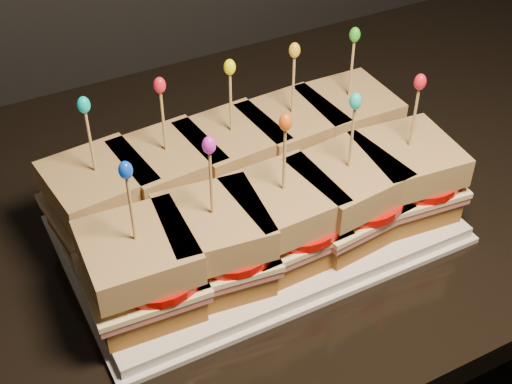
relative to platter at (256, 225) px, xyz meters
name	(u,v)px	position (x,y,z in m)	size (l,w,h in m)	color
platter	(256,225)	(0.00, 0.00, 0.00)	(0.39, 0.24, 0.02)	silver
platter_rim	(256,229)	(0.00, 0.00, -0.01)	(0.40, 0.25, 0.01)	silver
sandwich_0_bread_bot	(105,222)	(-0.15, 0.06, 0.02)	(0.09, 0.09, 0.03)	brown
sandwich_0_ham	(103,210)	(-0.15, 0.06, 0.04)	(0.10, 0.10, 0.01)	#C2655D
sandwich_0_cheese	(102,205)	(-0.15, 0.06, 0.05)	(0.10, 0.10, 0.01)	#FFEDAD
sandwich_0_tomato	(114,199)	(-0.14, 0.05, 0.05)	(0.09, 0.09, 0.01)	#C90A04
sandwich_0_bread_top	(98,183)	(-0.15, 0.06, 0.07)	(0.09, 0.09, 0.03)	brown
sandwich_0_pick	(91,145)	(-0.15, 0.06, 0.12)	(0.00, 0.00, 0.09)	tan
sandwich_0_frill	(84,105)	(-0.15, 0.06, 0.16)	(0.01, 0.01, 0.02)	#04C3B8
sandwich_1_bread_bot	(171,201)	(-0.07, 0.06, 0.02)	(0.09, 0.09, 0.03)	brown
sandwich_1_ham	(170,189)	(-0.07, 0.06, 0.04)	(0.10, 0.10, 0.01)	#C2655D
sandwich_1_cheese	(169,184)	(-0.07, 0.06, 0.05)	(0.10, 0.10, 0.01)	#FFEDAD
sandwich_1_tomato	(182,178)	(-0.06, 0.05, 0.05)	(0.09, 0.09, 0.01)	#C90A04
sandwich_1_bread_top	(167,162)	(-0.07, 0.06, 0.07)	(0.09, 0.09, 0.03)	brown
sandwich_1_pick	(164,125)	(-0.07, 0.06, 0.12)	(0.00, 0.00, 0.09)	tan
sandwich_1_frill	(160,85)	(-0.07, 0.06, 0.16)	(0.01, 0.01, 0.02)	red
sandwich_2_bread_bot	(233,181)	(0.00, 0.06, 0.02)	(0.09, 0.09, 0.03)	brown
sandwich_2_ham	(232,169)	(0.00, 0.06, 0.04)	(0.10, 0.10, 0.01)	#C2655D
sandwich_2_cheese	(232,164)	(0.00, 0.06, 0.05)	(0.10, 0.10, 0.01)	#FFEDAD
sandwich_2_tomato	(244,158)	(0.01, 0.05, 0.05)	(0.09, 0.09, 0.01)	#C90A04
sandwich_2_bread_top	(232,143)	(0.00, 0.06, 0.07)	(0.09, 0.09, 0.03)	brown
sandwich_2_pick	(231,106)	(0.00, 0.06, 0.12)	(0.00, 0.00, 0.09)	tan
sandwich_2_frill	(230,67)	(0.00, 0.06, 0.16)	(0.01, 0.01, 0.02)	#FBFD02
sandwich_3_bread_bot	(290,162)	(0.07, 0.06, 0.02)	(0.09, 0.09, 0.03)	brown
sandwich_3_ham	(291,150)	(0.07, 0.06, 0.04)	(0.10, 0.10, 0.01)	#C2655D
sandwich_3_cheese	(291,145)	(0.07, 0.06, 0.05)	(0.10, 0.10, 0.01)	#FFEDAD
sandwich_3_tomato	(303,140)	(0.09, 0.05, 0.05)	(0.09, 0.09, 0.01)	#C90A04
sandwich_3_bread_top	(292,125)	(0.07, 0.06, 0.07)	(0.09, 0.09, 0.03)	brown
sandwich_3_pick	(293,88)	(0.07, 0.06, 0.12)	(0.00, 0.00, 0.09)	tan
sandwich_3_frill	(295,50)	(0.07, 0.06, 0.16)	(0.01, 0.01, 0.02)	yellow
sandwich_4_bread_bot	(344,145)	(0.15, 0.06, 0.02)	(0.09, 0.09, 0.03)	brown
sandwich_4_ham	(345,133)	(0.15, 0.06, 0.04)	(0.10, 0.10, 0.01)	#C2655D
sandwich_4_cheese	(346,128)	(0.15, 0.06, 0.05)	(0.10, 0.10, 0.01)	#FFEDAD
sandwich_4_tomato	(358,123)	(0.16, 0.05, 0.05)	(0.09, 0.09, 0.01)	#C90A04
sandwich_4_bread_top	(348,108)	(0.15, 0.06, 0.07)	(0.09, 0.09, 0.03)	brown
sandwich_4_pick	(351,72)	(0.15, 0.06, 0.12)	(0.00, 0.00, 0.09)	tan
sandwich_4_frill	(355,35)	(0.15, 0.06, 0.16)	(0.01, 0.01, 0.02)	green
sandwich_5_bread_bot	(143,292)	(-0.15, -0.06, 0.02)	(0.09, 0.09, 0.03)	brown
sandwich_5_ham	(141,280)	(-0.15, -0.06, 0.04)	(0.10, 0.10, 0.01)	#C2655D
sandwich_5_cheese	(141,274)	(-0.15, -0.06, 0.05)	(0.10, 0.10, 0.01)	#FFEDAD
sandwich_5_tomato	(155,268)	(-0.14, -0.06, 0.05)	(0.09, 0.09, 0.01)	#C90A04
sandwich_5_bread_top	(137,252)	(-0.15, -0.06, 0.07)	(0.09, 0.09, 0.03)	brown
sandwich_5_pick	(132,213)	(-0.15, -0.06, 0.12)	(0.00, 0.00, 0.09)	tan
sandwich_5_frill	(125,170)	(-0.15, -0.06, 0.16)	(0.01, 0.01, 0.02)	blue
sandwich_6_bread_bot	(215,266)	(-0.07, -0.06, 0.02)	(0.09, 0.09, 0.03)	brown
sandwich_6_ham	(215,253)	(-0.07, -0.06, 0.04)	(0.10, 0.10, 0.01)	#C2655D
sandwich_6_cheese	(214,248)	(-0.07, -0.06, 0.05)	(0.10, 0.10, 0.01)	#FFEDAD
sandwich_6_tomato	(228,242)	(-0.06, -0.06, 0.05)	(0.09, 0.09, 0.01)	#C90A04
sandwich_6_bread_top	(213,226)	(-0.07, -0.06, 0.07)	(0.09, 0.09, 0.03)	brown
sandwich_6_pick	(211,187)	(-0.07, -0.06, 0.12)	(0.00, 0.00, 0.09)	tan
sandwich_6_frill	(209,145)	(-0.07, -0.06, 0.16)	(0.01, 0.01, 0.02)	#D323CA
sandwich_7_bread_bot	(282,241)	(0.00, -0.06, 0.02)	(0.09, 0.09, 0.03)	brown
sandwich_7_ham	(282,229)	(0.00, -0.06, 0.04)	(0.10, 0.10, 0.01)	#C2655D
sandwich_7_cheese	(282,224)	(0.00, -0.06, 0.05)	(0.10, 0.10, 0.01)	#FFEDAD
sandwich_7_tomato	(296,218)	(0.01, -0.06, 0.05)	(0.09, 0.09, 0.01)	#C90A04
sandwich_7_bread_top	(283,202)	(0.00, -0.06, 0.07)	(0.09, 0.09, 0.03)	brown
sandwich_7_pick	(284,163)	(0.00, -0.06, 0.12)	(0.00, 0.00, 0.09)	tan
sandwich_7_frill	(285,122)	(0.00, -0.06, 0.16)	(0.01, 0.01, 0.02)	#E65711
sandwich_8_bread_bot	(343,219)	(0.07, -0.06, 0.02)	(0.09, 0.09, 0.03)	brown
sandwich_8_ham	(345,206)	(0.07, -0.06, 0.04)	(0.10, 0.10, 0.01)	#C2655D
sandwich_8_cheese	(345,201)	(0.07, -0.06, 0.05)	(0.10, 0.10, 0.01)	#FFEDAD
sandwich_8_tomato	(359,195)	(0.09, -0.06, 0.05)	(0.09, 0.09, 0.01)	#C90A04
sandwich_8_bread_top	(348,179)	(0.07, -0.06, 0.07)	(0.09, 0.09, 0.03)	brown
sandwich_8_pick	(351,141)	(0.07, -0.06, 0.12)	(0.00, 0.00, 0.09)	tan
sandwich_8_frill	(356,101)	(0.07, -0.06, 0.16)	(0.01, 0.01, 0.02)	#17CAC0
sandwich_9_bread_bot	(401,197)	(0.15, -0.06, 0.02)	(0.09, 0.09, 0.03)	brown
sandwich_9_ham	(403,185)	(0.15, -0.06, 0.04)	(0.10, 0.10, 0.01)	#C2655D
sandwich_9_cheese	(404,180)	(0.15, -0.06, 0.05)	(0.10, 0.10, 0.01)	#FFEDAD
sandwich_9_tomato	(417,174)	(0.16, -0.06, 0.05)	(0.09, 0.09, 0.01)	#C90A04
sandwich_9_bread_top	(407,159)	(0.15, -0.06, 0.07)	(0.09, 0.09, 0.03)	brown
sandwich_9_pick	(414,121)	(0.15, -0.06, 0.12)	(0.00, 0.00, 0.09)	tan
sandwich_9_frill	(420,82)	(0.15, -0.06, 0.16)	(0.01, 0.01, 0.02)	red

